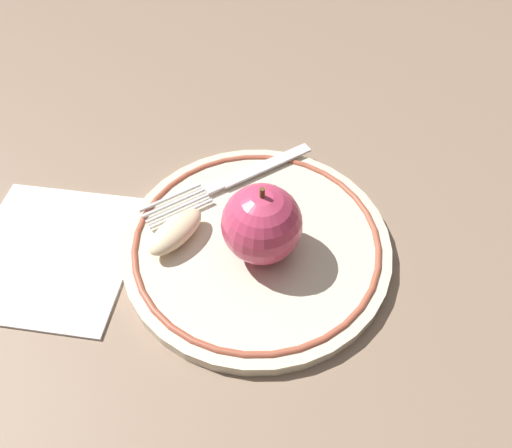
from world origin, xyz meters
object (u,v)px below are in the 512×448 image
Objects in this scene: plate at (256,243)px; apple_slice_front at (176,232)px; fork at (236,179)px; apple_red_whole at (262,224)px; napkin_folded at (52,252)px.

apple_slice_front is (0.07, -0.02, 0.02)m from plate.
fork is (-0.00, -0.08, 0.01)m from plate.
apple_red_whole is 1.26× the size of apple_slice_front.
plate reaches higher than napkin_folded.
fork reaches higher than napkin_folded.
fork is at bearing -172.29° from napkin_folded.
plate is 0.08m from fork.
fork is 0.19m from napkin_folded.
apple_slice_front is 0.40× the size of napkin_folded.
apple_slice_front is at bearing -26.01° from apple_red_whole.
plate is 3.15× the size of apple_red_whole.
napkin_folded is (0.18, -0.05, -0.01)m from plate.
plate is 0.04m from apple_red_whole.
apple_slice_front is (0.07, -0.03, -0.02)m from apple_red_whole.
fork reaches higher than plate.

